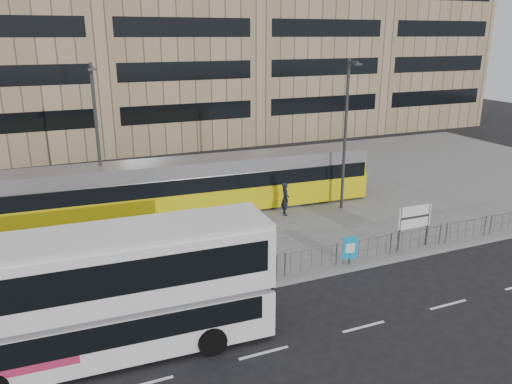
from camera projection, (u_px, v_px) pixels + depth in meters
name	position (u px, v px, depth m)	size (l,w,h in m)	color
ground	(269.00, 288.00, 21.00)	(120.00, 120.00, 0.00)	black
plaza	(190.00, 203.00, 31.50)	(64.00, 24.00, 0.15)	slate
kerb	(268.00, 286.00, 21.02)	(64.00, 0.25, 0.17)	gray
building_row	(136.00, 5.00, 47.74)	(70.40, 18.40, 31.20)	brown
pedestrian_barrier	(306.00, 255.00, 21.89)	(32.07, 0.07, 1.10)	gray
road_markings	(340.00, 333.00, 17.86)	(62.00, 0.12, 0.01)	white
double_decker_bus	(106.00, 291.00, 16.04)	(10.91, 3.11, 4.33)	white
tram	(146.00, 191.00, 28.21)	(27.39, 4.08, 3.22)	#DAC90B
station_sign	(414.00, 219.00, 24.25)	(1.89, 0.11, 2.17)	#2D2D30
ad_panel	(350.00, 248.00, 22.65)	(0.71, 0.17, 1.34)	#2D2D30
pedestrian	(285.00, 199.00, 28.87)	(0.71, 0.47, 1.96)	black
traffic_light_west	(76.00, 258.00, 18.93)	(0.22, 0.24, 3.10)	#2D2D30
lamp_post_west	(98.00, 139.00, 26.72)	(0.45, 1.04, 8.70)	#2D2D30
lamp_post_east	(346.00, 130.00, 28.80)	(0.45, 1.04, 8.82)	#2D2D30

